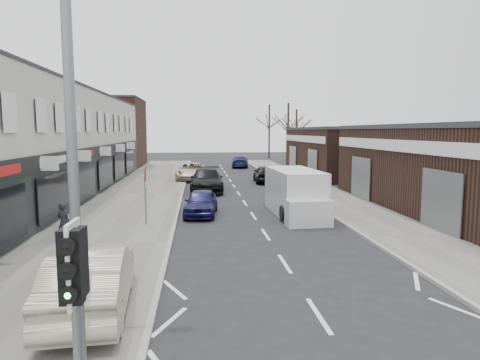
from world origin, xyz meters
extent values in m
plane|color=black|center=(0.00, 0.00, 0.00)|extent=(160.00, 160.00, 0.00)
cube|color=slate|center=(-6.75, 22.00, 0.06)|extent=(5.50, 64.00, 0.12)
cube|color=slate|center=(5.75, 22.00, 0.06)|extent=(3.50, 64.00, 0.12)
cube|color=beige|center=(-13.50, 19.50, 3.55)|extent=(8.00, 41.00, 7.10)
cube|color=#44271D|center=(-13.50, 45.00, 4.00)|extent=(8.00, 10.00, 8.00)
cube|color=#321D16|center=(12.50, 34.00, 2.25)|extent=(10.00, 16.00, 4.50)
cylinder|color=slate|center=(-4.40, -2.00, 1.62)|extent=(0.12, 0.12, 3.00)
cube|color=silver|center=(-4.40, -2.00, 2.67)|extent=(0.05, 0.55, 1.10)
cube|color=black|center=(-4.40, -2.12, 2.67)|extent=(0.28, 0.22, 0.95)
sphere|color=#0CE533|center=(-4.40, -2.24, 2.37)|extent=(0.18, 0.18, 0.18)
cube|color=black|center=(-4.40, -1.88, 2.67)|extent=(0.26, 0.20, 0.90)
cylinder|color=slate|center=(-4.70, -0.80, 4.12)|extent=(0.16, 0.16, 8.00)
cylinder|color=slate|center=(-5.20, 12.00, 1.37)|extent=(0.07, 0.07, 2.50)
cube|color=white|center=(-5.15, 12.00, 1.97)|extent=(0.04, 0.45, 0.25)
cube|color=silver|center=(2.22, 14.38, 1.17)|extent=(2.34, 5.23, 2.35)
cube|color=silver|center=(2.22, 11.36, 0.61)|extent=(2.11, 0.98, 1.23)
cylinder|color=black|center=(1.27, 12.58, 0.39)|extent=(0.25, 0.78, 0.78)
cylinder|color=black|center=(3.18, 12.58, 0.39)|extent=(0.25, 0.78, 0.78)
cylinder|color=black|center=(1.27, 16.18, 0.39)|extent=(0.25, 0.78, 0.78)
cylinder|color=black|center=(3.18, 16.18, 0.39)|extent=(0.25, 0.78, 0.78)
imported|color=#ACA88A|center=(-5.33, 2.53, 0.90)|extent=(2.03, 4.85, 1.56)
imported|color=black|center=(-7.94, 9.12, 0.89)|extent=(0.66, 0.57, 1.54)
imported|color=#151544|center=(-2.67, 14.50, 0.66)|extent=(1.96, 4.04, 1.33)
imported|color=black|center=(-2.20, 23.30, 0.82)|extent=(2.40, 5.71, 1.65)
imported|color=#C4B49D|center=(-3.40, 30.68, 0.77)|extent=(2.77, 5.64, 1.54)
imported|color=silver|center=(3.50, 21.81, 0.80)|extent=(1.76, 4.89, 1.60)
imported|color=black|center=(2.83, 28.18, 0.74)|extent=(1.97, 4.45, 1.49)
imported|color=#161C45|center=(2.20, 43.40, 0.68)|extent=(2.38, 4.87, 1.36)
camera|label=1|loc=(-2.81, -7.47, 4.35)|focal=32.00mm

